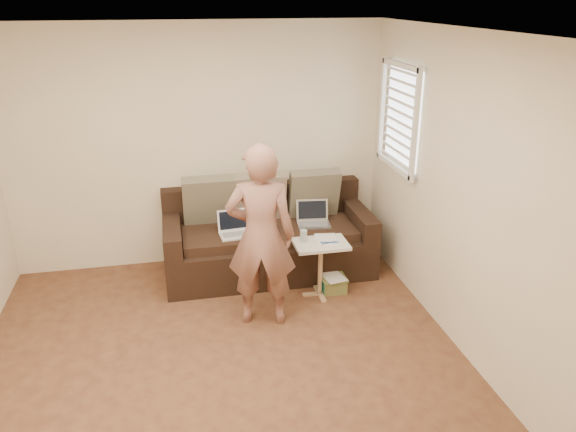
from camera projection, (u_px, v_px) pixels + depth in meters
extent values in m
plane|color=#4D281C|center=(226.00, 380.00, 4.40)|extent=(4.50, 4.50, 0.00)
plane|color=white|center=(209.00, 35.00, 3.43)|extent=(4.50, 4.50, 0.00)
plane|color=beige|center=(198.00, 148.00, 5.96)|extent=(4.00, 0.00, 4.00)
plane|color=beige|center=(478.00, 207.00, 4.31)|extent=(0.00, 4.50, 4.50)
imported|color=brown|center=(261.00, 236.00, 4.90)|extent=(0.69, 0.54, 1.70)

